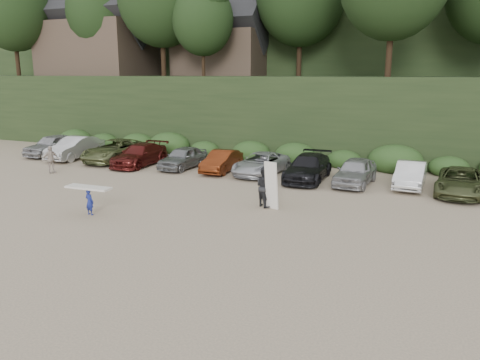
% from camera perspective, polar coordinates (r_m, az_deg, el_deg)
% --- Properties ---
extents(ground, '(120.00, 120.00, 0.00)m').
position_cam_1_polar(ground, '(19.44, -0.02, -5.90)').
color(ground, tan).
rests_on(ground, ground).
extents(hillside_backdrop, '(90.00, 41.50, 28.00)m').
position_cam_1_polar(hillside_backdrop, '(53.59, 15.80, 17.78)').
color(hillside_backdrop, black).
rests_on(hillside_backdrop, ground).
extents(parked_cars, '(36.77, 6.06, 1.64)m').
position_cam_1_polar(parked_cars, '(29.41, 1.84, 2.12)').
color(parked_cars, '#A1A2A6').
rests_on(parked_cars, ground).
extents(distant_walker, '(0.78, 1.12, 1.76)m').
position_cam_1_polar(distant_walker, '(32.18, -22.09, 2.33)').
color(distant_walker, '#B1A295').
rests_on(distant_walker, ground).
extents(child_surfer, '(2.20, 0.68, 1.31)m').
position_cam_1_polar(child_surfer, '(22.07, -17.93, -1.82)').
color(child_surfer, navy).
rests_on(child_surfer, ground).
extents(adult_surfer, '(1.40, 1.14, 2.28)m').
position_cam_1_polar(adult_surfer, '(22.29, 3.08, -0.82)').
color(adult_surfer, black).
rests_on(adult_surfer, ground).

